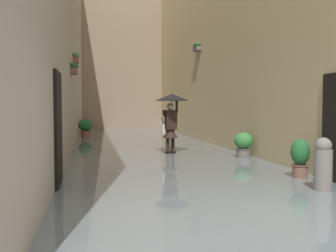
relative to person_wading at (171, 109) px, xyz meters
name	(u,v)px	position (x,y,z in m)	size (l,w,h in m)	color
ground_plane	(143,144)	(0.46, -3.47, -1.46)	(60.00, 60.00, 0.00)	gray
flood_water	(143,144)	(0.46, -3.47, -1.43)	(6.13, 27.19, 0.06)	slate
building_facade_right	(50,19)	(4.02, -3.46, 3.42)	(2.04, 25.19, 9.77)	#A89989
building_facade_far	(121,33)	(0.46, -14.96, 5.17)	(8.93, 1.80, 13.26)	gray
person_wading	(171,109)	(0.00, 0.00, 0.00)	(1.11, 1.11, 2.02)	black
potted_plant_near_left	(300,158)	(-1.78, 4.67, -0.98)	(0.39, 0.39, 0.87)	brown
potted_plant_far_left	(243,144)	(-1.86, 1.42, -1.02)	(0.55, 0.55, 0.79)	#66605B
potted_plant_mid_right	(85,127)	(2.80, -7.23, -0.92)	(0.69, 0.69, 0.92)	#9E563D
mooring_bollard	(323,166)	(-1.53, 5.85, -0.96)	(0.31, 0.31, 1.00)	slate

